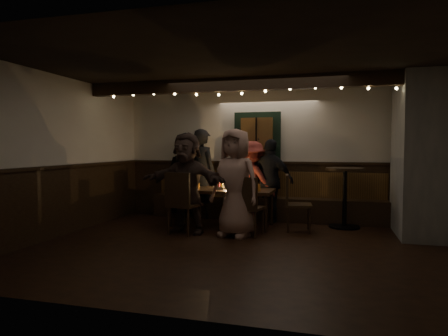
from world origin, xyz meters
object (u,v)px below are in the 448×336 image
(person_b, at_px, (202,173))
(person_c, at_px, (229,179))
(person_e, at_px, (271,180))
(dining_table, at_px, (221,192))
(chair_near_right, at_px, (247,203))
(person_a, at_px, (186,175))
(person_f, at_px, (187,183))
(chair_near_left, at_px, (181,200))
(person_d, at_px, (252,181))
(person_g, at_px, (235,183))
(chair_end, at_px, (293,199))
(high_top, at_px, (345,190))

(person_b, height_order, person_c, person_b)
(person_c, bearing_deg, person_e, 153.41)
(dining_table, xyz_separation_m, chair_near_right, (0.63, -0.72, -0.07))
(person_a, distance_m, person_f, 1.57)
(chair_near_left, relative_size, person_d, 0.66)
(chair_near_right, height_order, person_g, person_g)
(chair_near_left, height_order, person_a, person_a)
(chair_near_left, relative_size, chair_end, 1.06)
(dining_table, distance_m, person_c, 0.80)
(person_f, bearing_deg, person_b, 109.01)
(high_top, height_order, person_a, person_a)
(person_f, xyz_separation_m, person_g, (0.86, -0.06, 0.02))
(dining_table, bearing_deg, person_d, 58.86)
(dining_table, height_order, person_g, person_g)
(person_a, bearing_deg, chair_near_right, 134.52)
(person_b, height_order, person_e, person_b)
(chair_near_right, distance_m, person_b, 1.95)
(person_b, bearing_deg, person_a, 22.27)
(chair_near_left, distance_m, person_b, 1.68)
(person_d, height_order, person_g, person_g)
(person_a, relative_size, person_b, 0.96)
(chair_near_left, xyz_separation_m, person_d, (0.86, 1.62, 0.20))
(person_e, bearing_deg, high_top, -169.67)
(chair_end, bearing_deg, person_f, -161.19)
(chair_near_right, distance_m, high_top, 1.93)
(person_a, bearing_deg, high_top, 171.24)
(person_a, xyz_separation_m, person_f, (0.56, -1.46, -0.02))
(chair_end, xyz_separation_m, person_b, (-1.92, 0.86, 0.36))
(dining_table, distance_m, person_b, 1.00)
(chair_end, relative_size, person_c, 0.60)
(chair_near_right, relative_size, person_d, 0.62)
(chair_near_right, bearing_deg, high_top, 36.53)
(person_a, distance_m, person_g, 2.08)
(person_a, xyz_separation_m, person_g, (1.41, -1.52, -0.00))
(chair_end, distance_m, person_f, 1.84)
(chair_near_left, bearing_deg, person_g, 9.06)
(dining_table, relative_size, person_e, 1.18)
(chair_near_right, distance_m, chair_end, 0.91)
(dining_table, xyz_separation_m, person_a, (-0.96, 0.76, 0.25))
(person_a, relative_size, person_e, 1.09)
(chair_near_left, bearing_deg, person_e, 51.46)
(chair_near_right, height_order, person_e, person_e)
(person_c, relative_size, person_f, 0.95)
(chair_near_left, height_order, high_top, high_top)
(chair_near_right, height_order, high_top, high_top)
(dining_table, bearing_deg, person_f, -119.85)
(dining_table, bearing_deg, person_e, 39.08)
(chair_near_left, distance_m, chair_end, 1.91)
(dining_table, height_order, person_b, person_b)
(chair_near_left, distance_m, person_a, 1.77)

